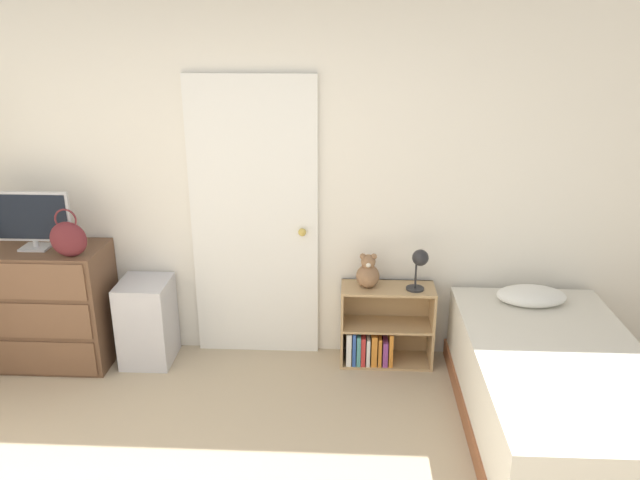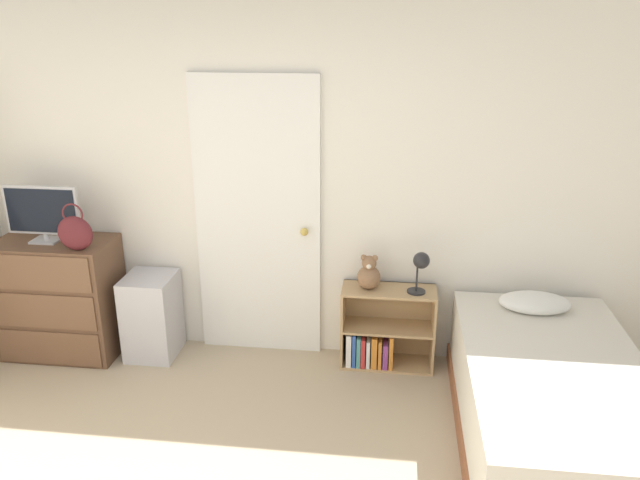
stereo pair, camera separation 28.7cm
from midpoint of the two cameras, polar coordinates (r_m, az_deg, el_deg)
wall_back at (r=4.35m, az=-2.69°, el=5.32°), size 10.00×0.06×2.55m
door_closed at (r=4.39m, az=-3.85°, el=1.80°), size 0.89×0.09×2.02m
dresser at (r=4.87m, az=-21.11°, el=-4.95°), size 0.82×0.47×0.87m
tv at (r=4.66m, az=-22.47°, el=2.30°), size 0.53×0.16×0.40m
handbag at (r=4.43m, az=-19.78°, el=0.63°), size 0.25×0.10×0.33m
storage_bin at (r=4.69m, az=-13.42°, el=-6.76°), size 0.35×0.38×0.61m
bookshelf at (r=4.50m, az=7.44°, el=-8.58°), size 0.65×0.27×0.59m
teddy_bear at (r=4.31m, az=6.40°, el=-3.15°), size 0.16×0.16×0.25m
desk_lamp at (r=4.24m, az=11.12°, el=-2.23°), size 0.14×0.14×0.30m
bed at (r=3.95m, az=22.42°, el=-13.69°), size 1.02×1.86×0.66m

